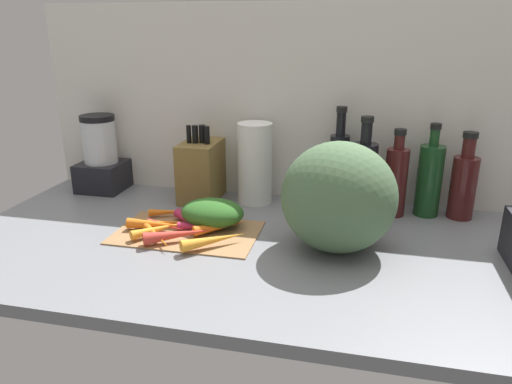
# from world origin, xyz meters

# --- Properties ---
(ground_plane) EXTENTS (1.70, 0.80, 0.03)m
(ground_plane) POSITION_xyz_m (0.00, 0.00, -0.01)
(ground_plane) COLOR slate
(wall_back) EXTENTS (1.70, 0.03, 0.60)m
(wall_back) POSITION_xyz_m (0.00, 0.39, 0.30)
(wall_back) COLOR silver
(wall_back) RESTS_ON ground_plane
(cutting_board) EXTENTS (0.38, 0.24, 0.01)m
(cutting_board) POSITION_xyz_m (-0.25, 0.01, 0.00)
(cutting_board) COLOR #997047
(cutting_board) RESTS_ON ground_plane
(carrot_0) EXTENTS (0.12, 0.13, 0.03)m
(carrot_0) POSITION_xyz_m (-0.32, -0.02, 0.02)
(carrot_0) COLOR orange
(carrot_0) RESTS_ON cutting_board
(carrot_1) EXTENTS (0.12, 0.05, 0.02)m
(carrot_1) POSITION_xyz_m (-0.31, 0.01, 0.02)
(carrot_1) COLOR red
(carrot_1) RESTS_ON cutting_board
(carrot_2) EXTENTS (0.14, 0.05, 0.02)m
(carrot_2) POSITION_xyz_m (-0.21, 0.02, 0.02)
(carrot_2) COLOR #B2264C
(carrot_2) RESTS_ON cutting_board
(carrot_3) EXTENTS (0.12, 0.12, 0.03)m
(carrot_3) POSITION_xyz_m (-0.26, 0.04, 0.02)
(carrot_3) COLOR #B2264C
(carrot_3) RESTS_ON cutting_board
(carrot_4) EXTENTS (0.17, 0.04, 0.03)m
(carrot_4) POSITION_xyz_m (-0.33, 0.00, 0.02)
(carrot_4) COLOR orange
(carrot_4) RESTS_ON cutting_board
(carrot_5) EXTENTS (0.15, 0.13, 0.03)m
(carrot_5) POSITION_xyz_m (-0.15, -0.06, 0.02)
(carrot_5) COLOR orange
(carrot_5) RESTS_ON cutting_board
(carrot_6) EXTENTS (0.13, 0.06, 0.02)m
(carrot_6) POSITION_xyz_m (-0.34, 0.11, 0.02)
(carrot_6) COLOR orange
(carrot_6) RESTS_ON cutting_board
(carrot_7) EXTENTS (0.13, 0.11, 0.03)m
(carrot_7) POSITION_xyz_m (-0.16, 0.03, 0.02)
(carrot_7) COLOR orange
(carrot_7) RESTS_ON cutting_board
(carrot_8) EXTENTS (0.17, 0.12, 0.03)m
(carrot_8) POSITION_xyz_m (-0.25, -0.05, 0.02)
(carrot_8) COLOR red
(carrot_8) RESTS_ON cutting_board
(carrot_9) EXTENTS (0.16, 0.06, 0.02)m
(carrot_9) POSITION_xyz_m (-0.32, 0.03, 0.02)
(carrot_9) COLOR orange
(carrot_9) RESTS_ON cutting_board
(carrot_10) EXTENTS (0.14, 0.14, 0.02)m
(carrot_10) POSITION_xyz_m (-0.31, -0.06, 0.02)
(carrot_10) COLOR orange
(carrot_10) RESTS_ON cutting_board
(carrot_greens_pile) EXTENTS (0.17, 0.13, 0.07)m
(carrot_greens_pile) POSITION_xyz_m (-0.20, 0.06, 0.04)
(carrot_greens_pile) COLOR #2D6023
(carrot_greens_pile) RESTS_ON cutting_board
(winter_squash) EXTENTS (0.28, 0.26, 0.27)m
(winter_squash) POSITION_xyz_m (0.14, 0.01, 0.14)
(winter_squash) COLOR #4C6B47
(winter_squash) RESTS_ON ground_plane
(knife_block) EXTENTS (0.11, 0.17, 0.24)m
(knife_block) POSITION_xyz_m (-0.30, 0.28, 0.10)
(knife_block) COLOR brown
(knife_block) RESTS_ON ground_plane
(blender_appliance) EXTENTS (0.15, 0.15, 0.26)m
(blender_appliance) POSITION_xyz_m (-0.66, 0.30, 0.11)
(blender_appliance) COLOR black
(blender_appliance) RESTS_ON ground_plane
(paper_towel_roll) EXTENTS (0.11, 0.11, 0.25)m
(paper_towel_roll) POSITION_xyz_m (-0.13, 0.30, 0.13)
(paper_towel_roll) COLOR white
(paper_towel_roll) RESTS_ON ground_plane
(bottle_0) EXTENTS (0.06, 0.06, 0.31)m
(bottle_0) POSITION_xyz_m (0.13, 0.32, 0.12)
(bottle_0) COLOR black
(bottle_0) RESTS_ON ground_plane
(bottle_1) EXTENTS (0.08, 0.08, 0.29)m
(bottle_1) POSITION_xyz_m (0.20, 0.27, 0.12)
(bottle_1) COLOR black
(bottle_1) RESTS_ON ground_plane
(bottle_2) EXTENTS (0.07, 0.07, 0.26)m
(bottle_2) POSITION_xyz_m (0.29, 0.28, 0.11)
(bottle_2) COLOR #471919
(bottle_2) RESTS_ON ground_plane
(bottle_3) EXTENTS (0.07, 0.07, 0.27)m
(bottle_3) POSITION_xyz_m (0.39, 0.30, 0.11)
(bottle_3) COLOR #19421E
(bottle_3) RESTS_ON ground_plane
(bottle_4) EXTENTS (0.07, 0.07, 0.25)m
(bottle_4) POSITION_xyz_m (0.48, 0.30, 0.10)
(bottle_4) COLOR #471919
(bottle_4) RESTS_ON ground_plane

